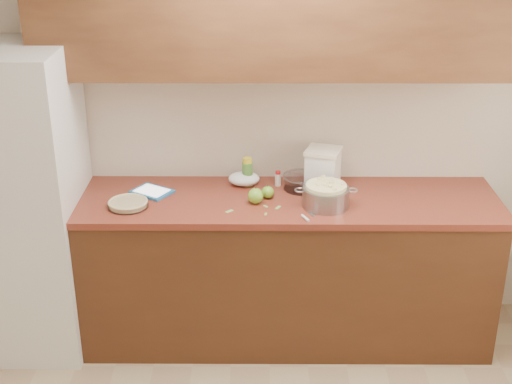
{
  "coord_description": "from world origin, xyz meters",
  "views": [
    {
      "loc": [
        -0.06,
        -2.26,
        2.6
      ],
      "look_at": [
        -0.08,
        1.43,
        0.98
      ],
      "focal_mm": 50.0,
      "sensor_mm": 36.0,
      "label": 1
    }
  ],
  "objects_px": {
    "pie": "(128,204)",
    "colander": "(326,196)",
    "flour_canister": "(323,168)",
    "tablet": "(152,192)"
  },
  "relations": [
    {
      "from": "pie",
      "to": "colander",
      "type": "distance_m",
      "value": 1.11
    },
    {
      "from": "flour_canister",
      "to": "tablet",
      "type": "distance_m",
      "value": 1.01
    },
    {
      "from": "pie",
      "to": "flour_canister",
      "type": "bearing_deg",
      "value": 14.39
    },
    {
      "from": "pie",
      "to": "colander",
      "type": "height_order",
      "value": "colander"
    },
    {
      "from": "colander",
      "to": "tablet",
      "type": "relative_size",
      "value": 1.29
    },
    {
      "from": "colander",
      "to": "flour_canister",
      "type": "height_order",
      "value": "flour_canister"
    },
    {
      "from": "pie",
      "to": "tablet",
      "type": "distance_m",
      "value": 0.22
    },
    {
      "from": "pie",
      "to": "colander",
      "type": "bearing_deg",
      "value": 0.78
    },
    {
      "from": "colander",
      "to": "pie",
      "type": "bearing_deg",
      "value": -179.22
    },
    {
      "from": "colander",
      "to": "tablet",
      "type": "distance_m",
      "value": 1.02
    }
  ]
}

